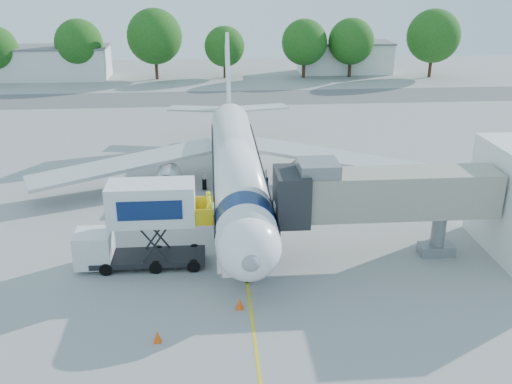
{
  "coord_description": "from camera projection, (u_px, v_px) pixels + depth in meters",
  "views": [
    {
      "loc": [
        -1.84,
        -39.09,
        17.46
      ],
      "look_at": [
        1.04,
        -3.09,
        3.2
      ],
      "focal_mm": 40.0,
      "sensor_mm": 36.0,
      "label": 1
    }
  ],
  "objects": [
    {
      "name": "tree_c",
      "position": [
        155.0,
        36.0,
        93.04
      ],
      "size": [
        8.99,
        8.99,
        11.46
      ],
      "color": "#382314",
      "rests_on": "ground"
    },
    {
      "name": "taxiway_strip",
      "position": [
        224.0,
        98.0,
        81.73
      ],
      "size": [
        120.0,
        10.0,
        0.01
      ],
      "primitive_type": "cube",
      "color": "#59595B",
      "rests_on": "ground"
    },
    {
      "name": "safety_cone_a",
      "position": [
        240.0,
        304.0,
        31.17
      ],
      "size": [
        0.43,
        0.43,
        0.68
      ],
      "color": "#FF520D",
      "rests_on": "ground"
    },
    {
      "name": "tree_b",
      "position": [
        79.0,
        43.0,
        92.97
      ],
      "size": [
        7.72,
        7.72,
        9.84
      ],
      "color": "#382314",
      "rests_on": "ground"
    },
    {
      "name": "guidance_line",
      "position": [
        239.0,
        217.0,
        42.79
      ],
      "size": [
        0.15,
        70.0,
        0.01
      ],
      "primitive_type": "cube",
      "color": "yellow",
      "rests_on": "ground"
    },
    {
      "name": "tree_d",
      "position": [
        225.0,
        46.0,
        95.01
      ],
      "size": [
        6.7,
        6.7,
        8.55
      ],
      "color": "#382314",
      "rests_on": "ground"
    },
    {
      "name": "tree_f",
      "position": [
        351.0,
        41.0,
        95.53
      ],
      "size": [
        7.64,
        7.64,
        9.75
      ],
      "color": "#382314",
      "rests_on": "ground"
    },
    {
      "name": "ground_tug",
      "position": [
        194.0,
        368.0,
        25.63
      ],
      "size": [
        3.31,
        2.01,
        1.25
      ],
      "rotation": [
        0.0,
        0.0,
        0.13
      ],
      "color": "silver",
      "rests_on": "ground"
    },
    {
      "name": "catering_hiloader",
      "position": [
        142.0,
        226.0,
        34.82
      ],
      "size": [
        8.56,
        2.44,
        5.5
      ],
      "color": "black",
      "rests_on": "ground"
    },
    {
      "name": "ground",
      "position": [
        239.0,
        217.0,
        42.79
      ],
      "size": [
        160.0,
        160.0,
        0.0
      ],
      "primitive_type": "plane",
      "color": "#999997",
      "rests_on": "ground"
    },
    {
      "name": "jet_bridge",
      "position": [
        373.0,
        195.0,
        35.3
      ],
      "size": [
        13.9,
        3.2,
        6.6
      ],
      "color": "#A09B89",
      "rests_on": "ground"
    },
    {
      "name": "safety_cone_b",
      "position": [
        157.0,
        336.0,
        28.42
      ],
      "size": [
        0.41,
        0.41,
        0.66
      ],
      "color": "#FF520D",
      "rests_on": "ground"
    },
    {
      "name": "aircraft",
      "position": [
        236.0,
        162.0,
        45.53
      ],
      "size": [
        34.17,
        37.73,
        11.35
      ],
      "color": "white",
      "rests_on": "ground"
    },
    {
      "name": "tree_e",
      "position": [
        304.0,
        42.0,
        94.75
      ],
      "size": [
        7.59,
        7.59,
        9.67
      ],
      "color": "#382314",
      "rests_on": "ground"
    },
    {
      "name": "tree_g",
      "position": [
        434.0,
        36.0,
        94.91
      ],
      "size": [
        8.82,
        8.82,
        11.24
      ],
      "color": "#382314",
      "rests_on": "ground"
    },
    {
      "name": "outbuilding_right",
      "position": [
        345.0,
        57.0,
        100.93
      ],
      "size": [
        16.4,
        7.4,
        5.3
      ],
      "color": "silver",
      "rests_on": "ground"
    },
    {
      "name": "outbuilding_left",
      "position": [
        53.0,
        62.0,
        95.37
      ],
      "size": [
        18.4,
        8.4,
        5.3
      ],
      "color": "silver",
      "rests_on": "ground"
    }
  ]
}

